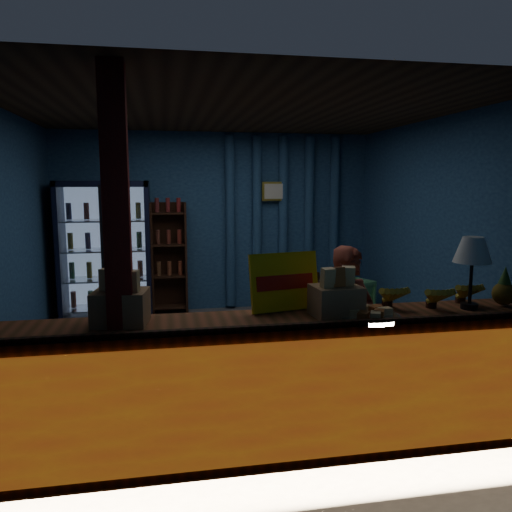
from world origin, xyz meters
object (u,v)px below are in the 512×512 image
(shopkeeper, at_px, (349,331))
(pastry_tray, at_px, (370,315))
(table_lamp, at_px, (473,253))
(green_chair, at_px, (345,298))

(shopkeeper, xyz_separation_m, pastry_tray, (-0.07, -0.56, 0.28))
(shopkeeper, relative_size, table_lamp, 2.58)
(table_lamp, bearing_deg, pastry_tray, -172.20)
(pastry_tray, distance_m, table_lamp, 0.93)
(pastry_tray, height_order, table_lamp, table_lamp)
(green_chair, height_order, pastry_tray, pastry_tray)
(shopkeeper, height_order, green_chair, shopkeeper)
(green_chair, xyz_separation_m, pastry_tray, (-1.08, -3.32, 0.69))
(green_chair, bearing_deg, pastry_tray, 46.10)
(pastry_tray, relative_size, table_lamp, 0.80)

